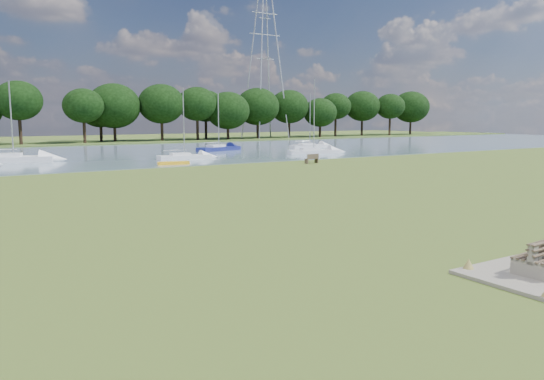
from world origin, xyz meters
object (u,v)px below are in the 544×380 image
sailboat_4 (218,147)px  riverbank_bench (312,159)px  pylon (265,34)px  sailboat_8 (184,155)px  sailboat_5 (313,150)px  kayak (174,163)px  sailboat_0 (309,145)px  sailboat_9 (13,157)px

sailboat_4 → riverbank_bench: bearing=-109.7°
pylon → sailboat_8: size_ratio=4.54×
sailboat_4 → sailboat_5: size_ratio=0.84×
kayak → sailboat_0: sailboat_0 is taller
kayak → pylon: (38.06, 46.00, 20.53)m
kayak → sailboat_9: sailboat_9 is taller
pylon → sailboat_5: bearing=-114.1°
sailboat_5 → sailboat_8: size_ratio=1.21×
kayak → sailboat_9: (-12.22, 10.88, 0.36)m
pylon → sailboat_4: (-25.58, -30.20, -20.21)m
kayak → sailboat_8: bearing=67.4°
kayak → sailboat_0: bearing=38.1°
pylon → sailboat_9: bearing=-145.1°
kayak → sailboat_4: bearing=60.7°
kayak → sailboat_5: 20.28m
pylon → sailboat_9: pylon is taller
riverbank_bench → sailboat_5: sailboat_5 is taller
pylon → sailboat_4: bearing=-130.3°
pylon → sailboat_8: pylon is taller
sailboat_8 → pylon: bearing=52.4°
sailboat_4 → sailboat_9: bearing=173.3°
sailboat_5 → sailboat_0: bearing=72.5°
pylon → sailboat_5: pylon is taller
sailboat_4 → sailboat_9: (-24.71, -4.92, 0.04)m
kayak → sailboat_9: bearing=147.3°
kayak → pylon: size_ratio=0.09×
pylon → sailboat_4: pylon is taller
riverbank_bench → sailboat_9: (-24.08, 16.29, 0.09)m
riverbank_bench → pylon: size_ratio=0.05×
riverbank_bench → sailboat_8: sailboat_8 is taller
sailboat_0 → sailboat_8: sailboat_0 is taller
sailboat_5 → sailboat_8: 16.43m
kayak → sailboat_8: size_ratio=0.39×
sailboat_8 → sailboat_9: (-15.47, 5.61, 0.09)m
pylon → sailboat_9: 64.57m
sailboat_0 → pylon: bearing=73.3°
kayak → sailboat_0: 29.99m
sailboat_4 → sailboat_0: bearing=-23.0°
kayak → sailboat_4: 20.14m
sailboat_5 → sailboat_4: bearing=139.9°
riverbank_bench → kayak: size_ratio=0.53×
pylon → sailboat_4: 44.43m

